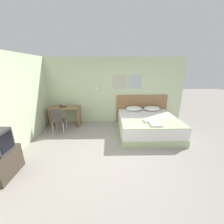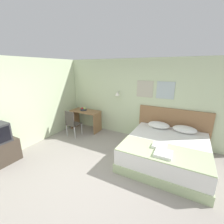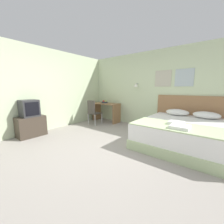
% 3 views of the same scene
% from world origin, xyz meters
% --- Properties ---
extents(ground_plane, '(24.00, 24.00, 0.00)m').
position_xyz_m(ground_plane, '(0.00, 0.00, 0.00)').
color(ground_plane, gray).
extents(wall_back, '(5.94, 0.31, 2.65)m').
position_xyz_m(wall_back, '(0.01, 2.65, 1.33)').
color(wall_back, beige).
rests_on(wall_back, ground_plane).
extents(wall_left, '(0.06, 5.62, 2.65)m').
position_xyz_m(wall_left, '(-2.60, -0.19, 1.32)').
color(wall_left, beige).
rests_on(wall_left, ground_plane).
extents(bed, '(1.98, 2.06, 0.59)m').
position_xyz_m(bed, '(1.29, 1.53, 0.29)').
color(bed, '#B2C693').
rests_on(bed, ground_plane).
extents(headboard, '(2.10, 0.06, 1.17)m').
position_xyz_m(headboard, '(1.29, 2.59, 0.58)').
color(headboard, '#8E6642').
rests_on(headboard, ground_plane).
extents(pillow_left, '(0.64, 0.41, 0.18)m').
position_xyz_m(pillow_left, '(0.93, 2.30, 0.68)').
color(pillow_left, white).
rests_on(pillow_left, bed).
extents(pillow_right, '(0.64, 0.41, 0.18)m').
position_xyz_m(pillow_right, '(1.65, 2.30, 0.68)').
color(pillow_right, white).
rests_on(pillow_right, bed).
extents(throw_blanket, '(1.92, 0.82, 0.02)m').
position_xyz_m(throw_blanket, '(1.29, 0.93, 0.60)').
color(throw_blanket, '#B2C693').
rests_on(throw_blanket, bed).
extents(folded_towel_near_foot, '(0.30, 0.26, 0.06)m').
position_xyz_m(folded_towel_near_foot, '(1.20, 1.07, 0.64)').
color(folded_towel_near_foot, white).
rests_on(folded_towel_near_foot, throw_blanket).
extents(folded_towel_mid_bed, '(0.34, 0.34, 0.06)m').
position_xyz_m(folded_towel_mid_bed, '(1.33, 0.78, 0.64)').
color(folded_towel_mid_bed, white).
rests_on(folded_towel_mid_bed, throw_blanket).
extents(desk, '(1.13, 0.54, 0.77)m').
position_xyz_m(desk, '(-1.81, 2.25, 0.53)').
color(desk, '#8E6642').
rests_on(desk, ground_plane).
extents(desk_chair, '(0.41, 0.41, 0.94)m').
position_xyz_m(desk_chair, '(-1.86, 1.53, 0.54)').
color(desk_chair, '#3D3833').
rests_on(desk_chair, ground_plane).
extents(fruit_bowl, '(0.25, 0.25, 0.12)m').
position_xyz_m(fruit_bowl, '(-1.90, 2.26, 0.82)').
color(fruit_bowl, '#333842').
rests_on(fruit_bowl, desk).
extents(tv_stand, '(0.42, 0.73, 0.58)m').
position_xyz_m(tv_stand, '(-2.34, -0.49, 0.29)').
color(tv_stand, '#3D3328').
rests_on(tv_stand, ground_plane).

